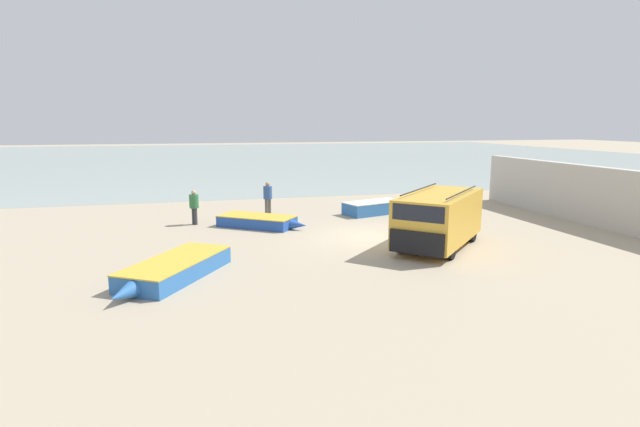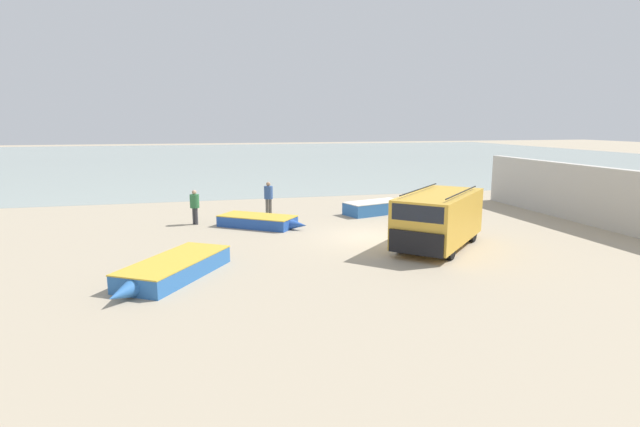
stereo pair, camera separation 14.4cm
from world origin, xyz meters
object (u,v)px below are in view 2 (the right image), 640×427
at_px(parked_van, 439,218).
at_px(fishing_rowboat_2, 173,269).
at_px(fishing_rowboat_0, 376,207).
at_px(fishing_rowboat_1, 260,221).
at_px(fisherman_0, 195,204).
at_px(fisherman_1, 268,195).

height_order(parked_van, fishing_rowboat_2, parked_van).
xyz_separation_m(parked_van, fishing_rowboat_0, (0.24, 7.43, -0.83)).
relative_size(fishing_rowboat_1, fisherman_0, 2.43).
bearing_deg(parked_van, fishing_rowboat_2, -36.41).
distance_m(parked_van, fisherman_1, 10.11).
bearing_deg(fisherman_0, fisherman_1, 166.12).
height_order(fishing_rowboat_1, fisherman_1, fisherman_1).
bearing_deg(fishing_rowboat_2, fisherman_0, -152.70).
distance_m(parked_van, fishing_rowboat_0, 7.48).
xyz_separation_m(fishing_rowboat_0, fisherman_1, (-5.63, 1.12, 0.70)).
bearing_deg(fishing_rowboat_0, fishing_rowboat_1, 178.28).
bearing_deg(fisherman_0, fishing_rowboat_0, 145.62).
bearing_deg(fisherman_1, parked_van, -152.34).
bearing_deg(fishing_rowboat_2, parked_van, 131.20).
distance_m(fishing_rowboat_2, fisherman_1, 11.09).
height_order(parked_van, fishing_rowboat_0, parked_van).
relative_size(fishing_rowboat_1, fishing_rowboat_2, 0.83).
height_order(fishing_rowboat_2, fisherman_0, fisherman_0).
height_order(fishing_rowboat_1, fishing_rowboat_2, fishing_rowboat_2).
xyz_separation_m(parked_van, fisherman_1, (-5.39, 8.55, -0.13)).
bearing_deg(fishing_rowboat_1, fishing_rowboat_0, 52.28).
bearing_deg(parked_van, fishing_rowboat_1, -86.88).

